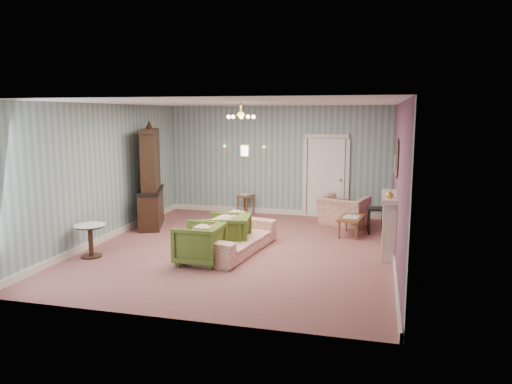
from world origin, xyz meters
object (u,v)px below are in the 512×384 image
(dresser, at_px, (150,175))
(side_table_black, at_px, (376,221))
(wingback_chair, at_px, (344,206))
(fireplace, at_px, (389,224))
(sofa_chintz, at_px, (235,230))
(olive_chair_b, at_px, (225,231))
(olive_chair_c, at_px, (230,231))
(olive_chair_a, at_px, (199,242))
(pedestal_table, at_px, (91,241))
(coffee_table, at_px, (351,226))

(dresser, xyz_separation_m, side_table_black, (5.26, 0.61, -0.95))
(wingback_chair, bearing_deg, fireplace, 132.34)
(side_table_black, bearing_deg, sofa_chintz, -139.96)
(olive_chair_b, bearing_deg, dresser, -128.36)
(wingback_chair, relative_size, fireplace, 0.78)
(dresser, bearing_deg, olive_chair_b, -53.61)
(dresser, bearing_deg, olive_chair_c, -52.67)
(olive_chair_c, bearing_deg, olive_chair_a, -24.28)
(olive_chair_a, height_order, sofa_chintz, sofa_chintz)
(fireplace, xyz_separation_m, side_table_black, (-0.25, 1.55, -0.29))
(olive_chair_a, xyz_separation_m, sofa_chintz, (0.42, 0.86, 0.04))
(dresser, distance_m, pedestal_table, 2.79)
(wingback_chair, relative_size, side_table_black, 1.87)
(sofa_chintz, bearing_deg, olive_chair_a, 162.41)
(olive_chair_a, height_order, olive_chair_b, olive_chair_a)
(olive_chair_a, bearing_deg, wingback_chair, 148.78)
(olive_chair_b, xyz_separation_m, olive_chair_c, (0.09, -0.00, 0.01))
(fireplace, bearing_deg, sofa_chintz, -166.80)
(olive_chair_a, relative_size, coffee_table, 0.97)
(sofa_chintz, distance_m, coffee_table, 2.86)
(olive_chair_c, bearing_deg, sofa_chintz, 48.31)
(olive_chair_c, relative_size, fireplace, 0.57)
(coffee_table, bearing_deg, fireplace, -57.24)
(olive_chair_a, xyz_separation_m, pedestal_table, (-2.13, -0.15, -0.09))
(pedestal_table, bearing_deg, wingback_chair, 41.03)
(olive_chair_c, bearing_deg, wingback_chair, 135.55)
(olive_chair_a, xyz_separation_m, dresser, (-2.18, 2.49, 0.84))
(sofa_chintz, bearing_deg, dresser, 66.21)
(olive_chair_a, height_order, coffee_table, olive_chair_a)
(olive_chair_b, height_order, olive_chair_c, olive_chair_c)
(wingback_chair, bearing_deg, olive_chair_a, 75.39)
(side_table_black, bearing_deg, fireplace, -80.92)
(dresser, xyz_separation_m, pedestal_table, (0.05, -2.63, -0.93))
(side_table_black, xyz_separation_m, pedestal_table, (-5.21, -3.24, 0.02))
(sofa_chintz, relative_size, pedestal_table, 3.61)
(olive_chair_b, distance_m, side_table_black, 3.60)
(dresser, distance_m, fireplace, 5.63)
(olive_chair_a, relative_size, fireplace, 0.58)
(dresser, relative_size, fireplace, 1.77)
(coffee_table, bearing_deg, wingback_chair, 104.25)
(fireplace, distance_m, coffee_table, 1.48)
(fireplace, xyz_separation_m, pedestal_table, (-5.46, -1.69, -0.26))
(sofa_chintz, bearing_deg, wingback_chair, -25.11)
(sofa_chintz, height_order, side_table_black, sofa_chintz)
(olive_chair_c, relative_size, dresser, 0.32)
(olive_chair_c, height_order, pedestal_table, olive_chair_c)
(olive_chair_b, relative_size, pedestal_table, 1.24)
(olive_chair_b, relative_size, wingback_chair, 0.72)
(olive_chair_b, distance_m, olive_chair_c, 0.09)
(olive_chair_c, bearing_deg, olive_chair_b, -100.87)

